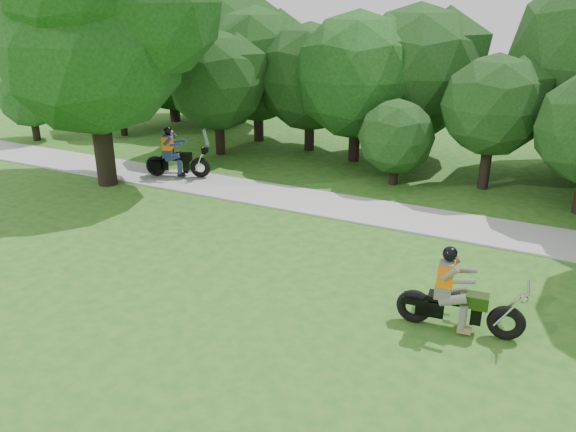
% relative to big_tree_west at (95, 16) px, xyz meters
% --- Properties ---
extents(ground, '(100.00, 100.00, 0.00)m').
position_rel_big_tree_west_xyz_m(ground, '(10.54, -6.85, -5.76)').
color(ground, '#25601B').
rests_on(ground, ground).
extents(walkway, '(60.00, 2.20, 0.06)m').
position_rel_big_tree_west_xyz_m(walkway, '(10.54, 1.15, -5.73)').
color(walkway, '#A4A49F').
rests_on(walkway, ground).
extents(tree_line, '(40.79, 11.87, 7.83)m').
position_rel_big_tree_west_xyz_m(tree_line, '(10.93, 7.67, -2.13)').
color(tree_line, black).
rests_on(tree_line, ground).
extents(big_tree_west, '(8.64, 6.56, 9.96)m').
position_rel_big_tree_west_xyz_m(big_tree_west, '(0.00, 0.00, 0.00)').
color(big_tree_west, black).
rests_on(big_tree_west, ground).
extents(chopper_motorcycle, '(2.55, 0.75, 1.82)m').
position_rel_big_tree_west_xyz_m(chopper_motorcycle, '(13.14, -4.49, -5.08)').
color(chopper_motorcycle, black).
rests_on(chopper_motorcycle, ground).
extents(touring_motorcycle, '(2.41, 1.33, 1.89)m').
position_rel_big_tree_west_xyz_m(touring_motorcycle, '(1.76, 1.32, -5.01)').
color(touring_motorcycle, black).
rests_on(touring_motorcycle, walkway).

